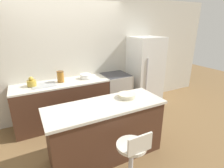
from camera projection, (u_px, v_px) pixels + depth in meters
ground_plane at (82, 126)px, 3.68m from camera, size 14.00×14.00×0.00m
wall_back at (69, 59)px, 3.81m from camera, size 8.00×0.06×2.60m
back_counter at (63, 103)px, 3.68m from camera, size 1.89×0.62×0.91m
kitchen_island at (106, 130)px, 2.74m from camera, size 1.80×0.67×0.90m
oven_range at (116, 92)px, 4.23m from camera, size 0.61×0.63×0.91m
refrigerator at (145, 72)px, 4.43m from camera, size 0.74×0.70×1.73m
stool_chair at (132, 158)px, 2.19m from camera, size 0.38×0.38×0.86m
kettle at (31, 82)px, 3.31m from camera, size 0.17×0.17×0.18m
mixing_bowl at (86, 76)px, 3.78m from camera, size 0.24×0.24×0.09m
canister_jar at (61, 76)px, 3.53m from camera, size 0.14×0.14×0.22m
fruit_bowl at (127, 96)px, 2.82m from camera, size 0.29×0.29×0.06m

